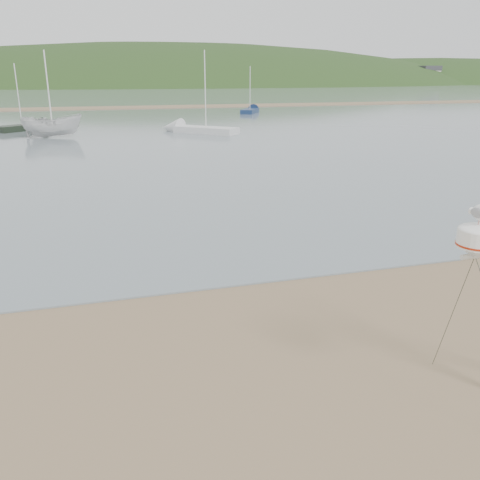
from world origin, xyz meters
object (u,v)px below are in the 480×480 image
object	(u,v)px
sailboat_blue_far	(252,110)
sailboat_white_near	(187,129)
boat_white	(50,107)
sailboat_dark_mid	(37,126)

from	to	relation	value
sailboat_blue_far	sailboat_white_near	xyz separation A→B (m)	(-12.17, -20.19, -0.00)
boat_white	sailboat_blue_far	world-z (taller)	sailboat_blue_far
sailboat_dark_mid	sailboat_blue_far	size ratio (longest dim) A/B	0.99
sailboat_blue_far	sailboat_white_near	bearing A→B (deg)	-121.08
boat_white	sailboat_dark_mid	distance (m)	7.25
boat_white	sailboat_dark_mid	bearing A→B (deg)	16.61
sailboat_dark_mid	sailboat_blue_far	bearing A→B (deg)	30.38
boat_white	sailboat_dark_mid	size ratio (longest dim) A/B	0.75
sailboat_dark_mid	boat_white	bearing A→B (deg)	-76.04
sailboat_dark_mid	sailboat_white_near	world-z (taller)	sailboat_white_near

